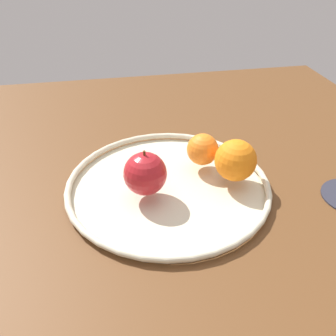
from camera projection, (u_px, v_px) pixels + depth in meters
The scene contains 5 objects.
ground_plane at pixel (168, 197), 70.91cm from camera, with size 125.56×125.56×4.00cm, color brown.
fruit_bowl at pixel (168, 185), 69.27cm from camera, with size 39.01×39.01×1.80cm.
apple at pixel (145, 174), 63.99cm from camera, with size 7.83×7.83×8.63cm.
orange_front_right at pixel (203, 149), 72.27cm from camera, with size 6.38×6.38×6.38cm, color orange.
orange_center at pixel (236, 160), 67.48cm from camera, with size 7.94×7.94×7.94cm, color orange.
Camera 1 is at (54.54, -10.32, 42.48)cm, focal length 38.58 mm.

